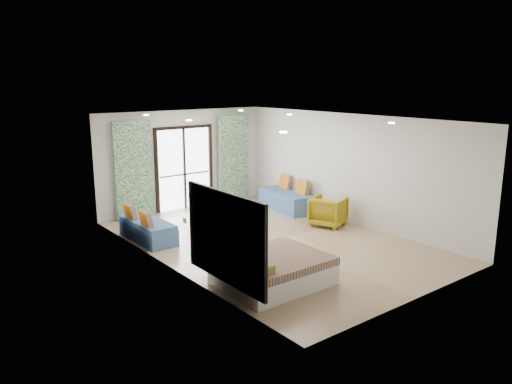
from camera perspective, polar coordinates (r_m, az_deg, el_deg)
floor at (r=11.10m, az=1.66°, el=-5.64°), size 5.00×7.50×0.01m
ceiling at (r=10.56m, az=1.75°, el=8.39°), size 5.00×7.50×0.01m
wall_back at (r=13.80m, az=-8.28°, el=3.66°), size 5.00×0.01×2.70m
wall_front at (r=8.29m, az=18.46°, el=-2.98°), size 5.00×0.01×2.70m
wall_left at (r=9.39m, az=-10.14°, el=-0.70°), size 0.01×7.50×2.70m
wall_right at (r=12.46m, az=10.61°, el=2.60°), size 0.01×7.50×2.70m
balcony_door at (r=13.79m, az=-8.21°, el=3.27°), size 1.76×0.08×2.28m
balcony_rail at (r=13.85m, az=-8.19°, el=2.02°), size 1.52×0.03×0.04m
curtain_left at (r=12.97m, az=-13.82°, el=2.39°), size 1.00×0.10×2.50m
curtain_right at (r=14.49m, az=-2.58°, el=3.81°), size 1.00×0.10×2.50m
downlight_a at (r=8.14m, az=3.14°, el=6.85°), size 0.12×0.12×0.02m
downlight_b at (r=10.19m, az=15.22°, el=7.63°), size 0.12×0.12×0.02m
downlight_c at (r=10.58m, az=-7.68°, el=8.13°), size 0.12×0.12×0.02m
downlight_d at (r=12.23m, az=3.84°, el=8.83°), size 0.12×0.12×0.02m
downlight_e at (r=12.34m, az=-12.43°, el=8.60°), size 0.12×0.12×0.02m
downlight_f at (r=13.78m, az=-1.76°, el=9.30°), size 0.12×0.12×0.02m
headboard at (r=7.97m, az=-3.58°, el=-5.20°), size 0.06×2.10×1.50m
switch_plate at (r=8.99m, az=-8.15°, el=-3.23°), size 0.02×0.10×0.10m
bed at (r=8.80m, az=1.85°, el=-8.88°), size 1.81×1.48×0.62m
daybed_left at (r=11.34m, az=-12.32°, el=-4.20°), size 0.67×1.65×0.81m
daybed_right at (r=13.71m, az=3.52°, el=-0.88°), size 0.92×1.86×0.88m
coffee_table at (r=12.54m, az=-2.88°, el=-1.65°), size 0.74×0.74×0.75m
vase at (r=12.52m, az=-3.07°, el=-0.96°), size 0.23×0.24×0.21m
armchair at (r=12.28m, az=8.27°, el=-2.03°), size 0.95×0.97×0.79m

